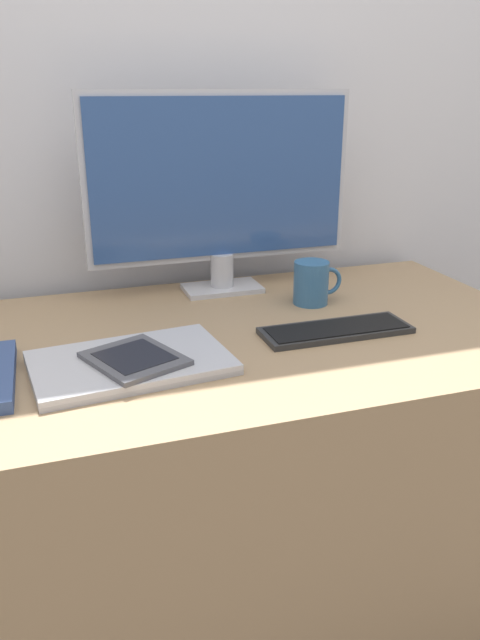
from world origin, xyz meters
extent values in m
cube|color=silver|center=(0.00, 0.58, 1.20)|extent=(3.60, 0.05, 2.40)
cube|color=#997A56|center=(0.00, 0.14, 0.38)|extent=(1.39, 0.74, 0.76)
cube|color=#B7B7BC|center=(0.09, 0.41, 0.77)|extent=(0.19, 0.11, 0.01)
cylinder|color=#B7B7BC|center=(0.09, 0.41, 0.81)|extent=(0.06, 0.06, 0.08)
cube|color=#B7B7BC|center=(0.09, 0.42, 1.03)|extent=(0.64, 0.01, 0.39)
cube|color=#2D4C84|center=(0.09, 0.41, 1.03)|extent=(0.61, 0.01, 0.36)
cube|color=#282828|center=(0.23, 0.07, 0.77)|extent=(0.31, 0.11, 0.01)
cube|color=black|center=(0.23, 0.06, 0.77)|extent=(0.29, 0.09, 0.00)
cube|color=#A3A3A8|center=(-0.20, 0.03, 0.76)|extent=(0.36, 0.25, 0.01)
cube|color=#B2B2B7|center=(-0.20, 0.03, 0.77)|extent=(0.36, 0.25, 0.01)
cube|color=#4C4C51|center=(-0.19, 0.01, 0.78)|extent=(0.19, 0.20, 0.01)
cube|color=black|center=(-0.19, 0.01, 0.79)|extent=(0.15, 0.15, 0.00)
cylinder|color=#336089|center=(0.25, 0.25, 0.81)|extent=(0.08, 0.08, 0.10)
torus|color=#336089|center=(0.30, 0.25, 0.81)|extent=(0.07, 0.01, 0.07)
camera|label=1|loc=(-0.33, -1.00, 1.23)|focal=35.00mm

